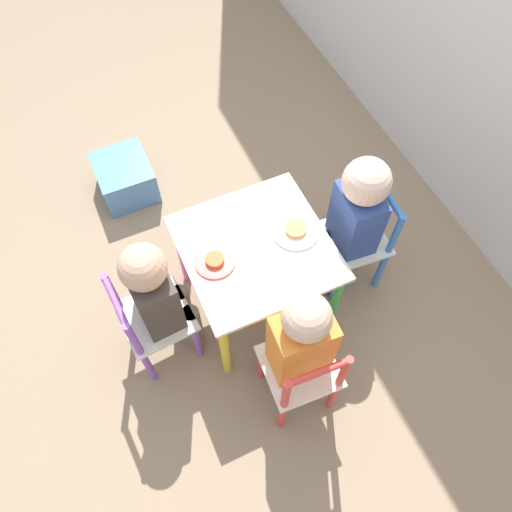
{
  "coord_description": "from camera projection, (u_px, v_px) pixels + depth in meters",
  "views": [
    {
      "loc": [
        0.91,
        -0.41,
        2.05
      ],
      "look_at": [
        0.0,
        0.0,
        0.39
      ],
      "focal_mm": 35.0,
      "sensor_mm": 36.0,
      "label": 1
    }
  ],
  "objects": [
    {
      "name": "storage_bin",
      "position": [
        125.0,
        178.0,
        2.51
      ],
      "size": [
        0.29,
        0.26,
        0.2
      ],
      "color": "#4C7FB7",
      "rests_on": "ground_plane"
    },
    {
      "name": "child_front",
      "position": [
        159.0,
        294.0,
        1.79
      ],
      "size": [
        0.21,
        0.22,
        0.74
      ],
      "rotation": [
        0.0,
        0.0,
        -3.06
      ],
      "color": "#7A6B5B",
      "rests_on": "ground_plane"
    },
    {
      "name": "child_right",
      "position": [
        299.0,
        340.0,
        1.69
      ],
      "size": [
        0.22,
        0.21,
        0.76
      ],
      "rotation": [
        0.0,
        0.0,
        -1.63
      ],
      "color": "#4C608E",
      "rests_on": "ground_plane"
    },
    {
      "name": "chair_blue",
      "position": [
        358.0,
        240.0,
        2.12
      ],
      "size": [
        0.28,
        0.28,
        0.54
      ],
      "rotation": [
        0.0,
        0.0,
        -0.08
      ],
      "color": "silver",
      "rests_on": "ground_plane"
    },
    {
      "name": "plate_back",
      "position": [
        296.0,
        230.0,
        1.9
      ],
      "size": [
        0.18,
        0.18,
        0.03
      ],
      "color": "white",
      "rests_on": "kids_table"
    },
    {
      "name": "plate_front",
      "position": [
        215.0,
        261.0,
        1.83
      ],
      "size": [
        0.15,
        0.15,
        0.03
      ],
      "color": "#E54C47",
      "rests_on": "kids_table"
    },
    {
      "name": "child_back",
      "position": [
        353.0,
        216.0,
        1.93
      ],
      "size": [
        0.21,
        0.23,
        0.76
      ],
      "rotation": [
        0.0,
        0.0,
        -0.08
      ],
      "color": "#4C608E",
      "rests_on": "ground_plane"
    },
    {
      "name": "chair_purple",
      "position": [
        152.0,
        322.0,
        1.93
      ],
      "size": [
        0.28,
        0.28,
        0.54
      ],
      "rotation": [
        0.0,
        0.0,
        -3.06
      ],
      "color": "silver",
      "rests_on": "ground_plane"
    },
    {
      "name": "chair_red",
      "position": [
        302.0,
        374.0,
        1.82
      ],
      "size": [
        0.27,
        0.27,
        0.54
      ],
      "rotation": [
        0.0,
        0.0,
        -1.63
      ],
      "color": "silver",
      "rests_on": "ground_plane"
    },
    {
      "name": "kids_table",
      "position": [
        256.0,
        257.0,
        1.94
      ],
      "size": [
        0.55,
        0.55,
        0.46
      ],
      "color": "silver",
      "rests_on": "ground_plane"
    },
    {
      "name": "ground_plane",
      "position": [
        256.0,
        300.0,
        2.27
      ],
      "size": [
        6.0,
        6.0,
        0.0
      ],
      "primitive_type": "plane",
      "color": "#8C755B"
    }
  ]
}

